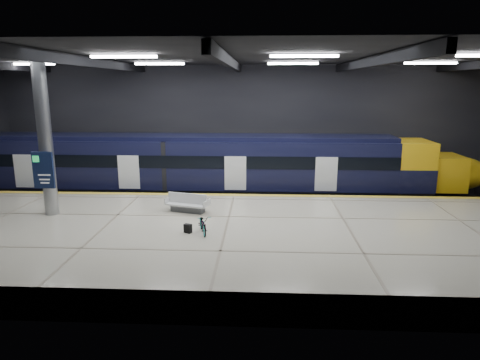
{
  "coord_description": "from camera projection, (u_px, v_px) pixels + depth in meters",
  "views": [
    {
      "loc": [
        1.4,
        -19.07,
        6.84
      ],
      "look_at": [
        0.37,
        1.5,
        2.2
      ],
      "focal_mm": 32.0,
      "sensor_mm": 36.0,
      "label": 1
    }
  ],
  "objects": [
    {
      "name": "safety_strip",
      "position": [
        234.0,
        195.0,
        22.59
      ],
      "size": [
        30.0,
        0.4,
        0.01
      ],
      "primitive_type": "cube",
      "color": "yellow",
      "rests_on": "platform"
    },
    {
      "name": "pannier_bag",
      "position": [
        188.0,
        228.0,
        16.84
      ],
      "size": [
        0.35,
        0.29,
        0.35
      ],
      "primitive_type": "cube",
      "rotation": [
        0.0,
        0.0,
        -0.43
      ],
      "color": "black",
      "rests_on": "platform"
    },
    {
      "name": "room_shell",
      "position": [
        230.0,
        110.0,
        18.9
      ],
      "size": [
        30.1,
        16.1,
        8.05
      ],
      "color": "black",
      "rests_on": "ground"
    },
    {
      "name": "bicycle",
      "position": [
        203.0,
        224.0,
        16.76
      ],
      "size": [
        0.88,
        1.52,
        0.76
      ],
      "primitive_type": "imported",
      "rotation": [
        0.0,
        0.0,
        0.28
      ],
      "color": "#99999E",
      "rests_on": "platform"
    },
    {
      "name": "rails",
      "position": [
        237.0,
        200.0,
        25.49
      ],
      "size": [
        30.0,
        1.52,
        0.16
      ],
      "color": "gray",
      "rests_on": "ground"
    },
    {
      "name": "bench",
      "position": [
        188.0,
        205.0,
        19.58
      ],
      "size": [
        2.11,
        1.33,
        0.87
      ],
      "rotation": [
        0.0,
        0.0,
        -0.28
      ],
      "color": "#595B60",
      "rests_on": "platform"
    },
    {
      "name": "train",
      "position": [
        216.0,
        167.0,
        25.11
      ],
      "size": [
        29.4,
        2.84,
        3.79
      ],
      "color": "black",
      "rests_on": "ground"
    },
    {
      "name": "ground",
      "position": [
        231.0,
        232.0,
        20.15
      ],
      "size": [
        30.0,
        30.0,
        0.0
      ],
      "primitive_type": "plane",
      "color": "black",
      "rests_on": "ground"
    },
    {
      "name": "platform",
      "position": [
        226.0,
        240.0,
        17.6
      ],
      "size": [
        30.0,
        11.0,
        1.1
      ],
      "primitive_type": "cube",
      "color": "beige",
      "rests_on": "ground"
    },
    {
      "name": "info_column",
      "position": [
        45.0,
        140.0,
        18.56
      ],
      "size": [
        0.9,
        0.78,
        6.9
      ],
      "color": "#9EA0A5",
      "rests_on": "platform"
    }
  ]
}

